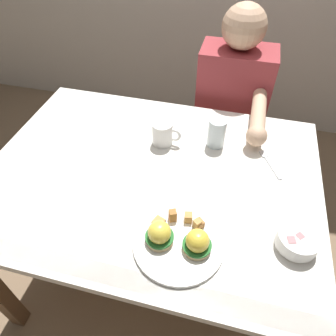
{
  "coord_description": "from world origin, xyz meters",
  "views": [
    {
      "loc": [
        0.25,
        -0.74,
        1.55
      ],
      "look_at": [
        0.07,
        0.0,
        0.78
      ],
      "focal_mm": 33.15,
      "sensor_mm": 36.0,
      "label": 1
    }
  ],
  "objects_px": {
    "eggs_benedict_plate": "(178,240)",
    "fork": "(269,163)",
    "dining_table": "(152,192)",
    "coffee_mug": "(164,133)",
    "diner_person": "(231,110)",
    "fruit_bowl": "(298,241)",
    "water_glass_near": "(216,134)"
  },
  "relations": [
    {
      "from": "eggs_benedict_plate",
      "to": "fruit_bowl",
      "type": "distance_m",
      "value": 0.34
    },
    {
      "from": "coffee_mug",
      "to": "eggs_benedict_plate",
      "type": "bearing_deg",
      "value": -70.07
    },
    {
      "from": "fork",
      "to": "water_glass_near",
      "type": "relative_size",
      "value": 1.25
    },
    {
      "from": "coffee_mug",
      "to": "water_glass_near",
      "type": "bearing_deg",
      "value": 12.05
    },
    {
      "from": "eggs_benedict_plate",
      "to": "diner_person",
      "type": "bearing_deg",
      "value": 85.16
    },
    {
      "from": "diner_person",
      "to": "eggs_benedict_plate",
      "type": "bearing_deg",
      "value": -94.84
    },
    {
      "from": "eggs_benedict_plate",
      "to": "diner_person",
      "type": "xyz_separation_m",
      "value": [
        0.07,
        0.86,
        -0.12
      ]
    },
    {
      "from": "water_glass_near",
      "to": "diner_person",
      "type": "xyz_separation_m",
      "value": [
        0.03,
        0.39,
        -0.14
      ]
    },
    {
      "from": "water_glass_near",
      "to": "fork",
      "type": "bearing_deg",
      "value": -14.85
    },
    {
      "from": "eggs_benedict_plate",
      "to": "water_glass_near",
      "type": "bearing_deg",
      "value": 85.12
    },
    {
      "from": "eggs_benedict_plate",
      "to": "fork",
      "type": "bearing_deg",
      "value": 59.01
    },
    {
      "from": "dining_table",
      "to": "coffee_mug",
      "type": "distance_m",
      "value": 0.23
    },
    {
      "from": "fork",
      "to": "diner_person",
      "type": "xyz_separation_m",
      "value": [
        -0.18,
        0.44,
        -0.09
      ]
    },
    {
      "from": "dining_table",
      "to": "diner_person",
      "type": "relative_size",
      "value": 1.05
    },
    {
      "from": "dining_table",
      "to": "coffee_mug",
      "type": "height_order",
      "value": "coffee_mug"
    },
    {
      "from": "dining_table",
      "to": "diner_person",
      "type": "distance_m",
      "value": 0.65
    },
    {
      "from": "eggs_benedict_plate",
      "to": "diner_person",
      "type": "height_order",
      "value": "diner_person"
    },
    {
      "from": "fruit_bowl",
      "to": "water_glass_near",
      "type": "height_order",
      "value": "water_glass_near"
    },
    {
      "from": "coffee_mug",
      "to": "fruit_bowl",
      "type": "bearing_deg",
      "value": -35.81
    },
    {
      "from": "dining_table",
      "to": "fork",
      "type": "bearing_deg",
      "value": 20.69
    },
    {
      "from": "dining_table",
      "to": "coffee_mug",
      "type": "xyz_separation_m",
      "value": [
        0.01,
        0.17,
        0.16
      ]
    },
    {
      "from": "eggs_benedict_plate",
      "to": "fruit_bowl",
      "type": "xyz_separation_m",
      "value": [
        0.33,
        0.08,
        0.0
      ]
    },
    {
      "from": "eggs_benedict_plate",
      "to": "fork",
      "type": "distance_m",
      "value": 0.49
    },
    {
      "from": "eggs_benedict_plate",
      "to": "dining_table",
      "type": "bearing_deg",
      "value": 122.06
    },
    {
      "from": "fruit_bowl",
      "to": "fork",
      "type": "height_order",
      "value": "fruit_bowl"
    },
    {
      "from": "dining_table",
      "to": "fruit_bowl",
      "type": "bearing_deg",
      "value": -20.2
    },
    {
      "from": "fruit_bowl",
      "to": "fork",
      "type": "distance_m",
      "value": 0.35
    },
    {
      "from": "fruit_bowl",
      "to": "water_glass_near",
      "type": "bearing_deg",
      "value": 126.5
    },
    {
      "from": "fork",
      "to": "diner_person",
      "type": "bearing_deg",
      "value": 111.92
    },
    {
      "from": "dining_table",
      "to": "fruit_bowl",
      "type": "distance_m",
      "value": 0.55
    },
    {
      "from": "coffee_mug",
      "to": "diner_person",
      "type": "distance_m",
      "value": 0.51
    },
    {
      "from": "water_glass_near",
      "to": "eggs_benedict_plate",
      "type": "bearing_deg",
      "value": -94.88
    }
  ]
}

